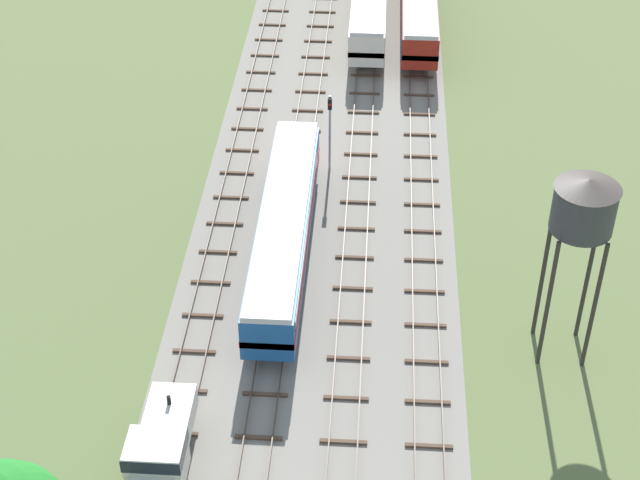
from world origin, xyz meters
TOP-DOWN VIEW (x-y plane):
  - ground_plane at (0.00, 56.00)m, footprint 480.00×480.00m
  - ballast_bed at (0.00, 56.00)m, footprint 16.81×176.00m
  - track_far_left at (-6.41, 57.00)m, footprint 2.40×126.00m
  - track_left at (-2.14, 57.00)m, footprint 2.40×126.00m
  - track_centre_left at (2.14, 57.00)m, footprint 2.40×126.00m
  - track_centre at (6.41, 57.00)m, footprint 2.40×126.00m
  - shunter_loco_far_left_nearest at (-6.41, 34.34)m, footprint 2.74×8.46m
  - diesel_railcar_left_near at (-2.14, 51.91)m, footprint 2.96×20.50m
  - diesel_railcar_centre_mid at (6.41, 85.60)m, footprint 2.96×20.50m
  - water_tower at (13.67, 45.15)m, footprint 3.36×3.36m
  - signal_post_nearest at (0.00, 62.56)m, footprint 0.28×0.47m

SIDE VIEW (x-z plane):
  - ground_plane at x=0.00m, z-range 0.00..0.00m
  - ballast_bed at x=0.00m, z-range 0.00..0.01m
  - track_far_left at x=-6.41m, z-range -0.01..0.28m
  - track_left at x=-2.14m, z-range -0.01..0.28m
  - track_centre_left at x=2.14m, z-range -0.01..0.28m
  - track_centre at x=6.41m, z-range -0.01..0.28m
  - shunter_loco_far_left_nearest at x=-6.41m, z-range 0.46..3.56m
  - diesel_railcar_left_near at x=-2.14m, z-range 0.70..4.50m
  - diesel_railcar_centre_mid at x=6.41m, z-range 0.70..4.50m
  - signal_post_nearest at x=0.00m, z-range 0.76..6.51m
  - water_tower at x=13.67m, z-range 3.83..15.08m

